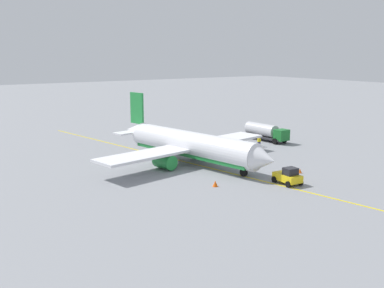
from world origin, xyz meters
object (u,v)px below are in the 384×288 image
refueling_worker (259,142)px  safety_cone_nose (215,184)px  airplane (190,145)px  pushback_tug (288,176)px  safety_cone_wingtip (300,171)px  fuel_tanker (265,132)px

refueling_worker → safety_cone_nose: bearing=-54.3°
airplane → pushback_tug: size_ratio=8.42×
safety_cone_wingtip → pushback_tug: bearing=-61.7°
pushback_tug → refueling_worker: (-19.51, 12.92, -0.19)m
airplane → safety_cone_nose: size_ratio=42.43×
safety_cone_nose → safety_cone_wingtip: 13.64m
fuel_tanker → pushback_tug: (23.14, -17.79, -0.72)m
fuel_tanker → safety_cone_wingtip: fuel_tanker is taller
pushback_tug → safety_cone_wingtip: 6.06m
safety_cone_wingtip → fuel_tanker: bearing=148.4°
airplane → refueling_worker: bearing=101.1°
safety_cone_nose → refueling_worker: bearing=125.7°
pushback_tug → safety_cone_nose: bearing=-117.3°
airplane → safety_cone_nose: airplane is taller
fuel_tanker → safety_cone_nose: bearing=-54.1°
pushback_tug → safety_cone_nose: (-4.26, -8.27, -0.64)m
airplane → pushback_tug: airplane is taller
safety_cone_wingtip → safety_cone_nose: bearing=-95.9°
pushback_tug → safety_cone_wingtip: (-2.85, 5.30, -0.70)m
fuel_tanker → refueling_worker: size_ratio=6.15×
refueling_worker → safety_cone_nose: (15.25, -21.19, -0.45)m
refueling_worker → safety_cone_wingtip: 18.33m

